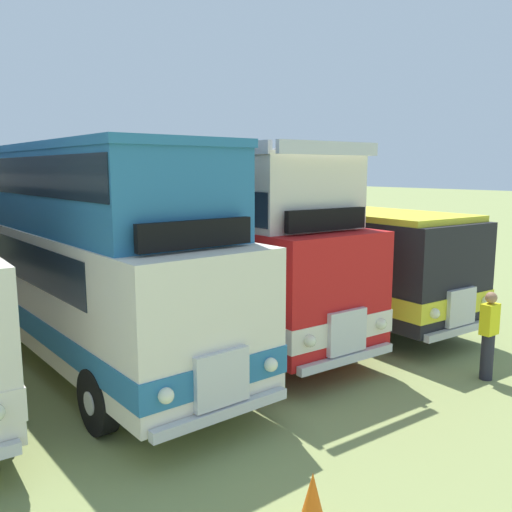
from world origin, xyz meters
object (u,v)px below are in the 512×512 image
Objects in this scene: marshal_person at (489,335)px; bus_fifth_in_row at (79,244)px; bus_seventh_in_row at (303,248)px; cone_mid_row at (312,503)px; bus_sixth_in_row at (203,235)px.

bus_fifth_in_row is at bearing 134.14° from marshal_person.
bus_seventh_in_row reaches higher than cone_mid_row.
cone_mid_row is at bearing -113.29° from bus_sixth_in_row.
bus_fifth_in_row is 0.99× the size of bus_sixth_in_row.
marshal_person reaches higher than cone_mid_row.
bus_seventh_in_row is at bearing -1.20° from bus_sixth_in_row.
cone_mid_row is 5.92m from marshal_person.
marshal_person is at bearing -45.86° from bus_fifth_in_row.
marshal_person is at bearing -69.65° from bus_sixth_in_row.
marshal_person is at bearing -98.44° from bus_seventh_in_row.
marshal_person is (-0.95, -6.42, -0.87)m from bus_seventh_in_row.
cone_mid_row is at bearing -167.41° from marshal_person.
bus_seventh_in_row is 6.54m from marshal_person.
bus_fifth_in_row is 3.41m from bus_sixth_in_row.
bus_fifth_in_row is 7.53m from cone_mid_row.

